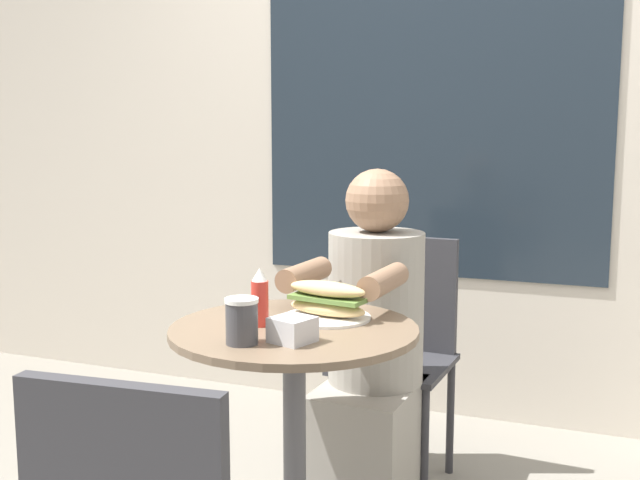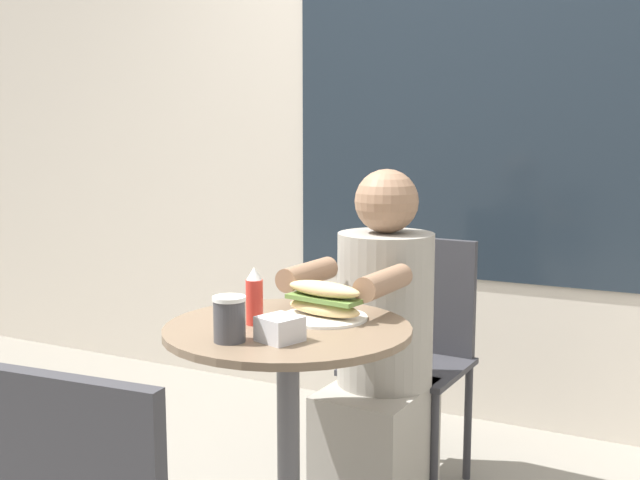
% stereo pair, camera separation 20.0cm
% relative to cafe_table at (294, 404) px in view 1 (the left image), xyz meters
% --- Properties ---
extents(storefront_wall, '(8.00, 0.09, 2.80)m').
position_rel_cafe_table_xyz_m(storefront_wall, '(0.00, 1.52, 0.86)').
color(storefront_wall, beige).
rests_on(storefront_wall, ground_plane).
extents(cafe_table, '(0.64, 0.64, 0.75)m').
position_rel_cafe_table_xyz_m(cafe_table, '(0.00, 0.00, 0.00)').
color(cafe_table, brown).
rests_on(cafe_table, ground_plane).
extents(diner_chair, '(0.40, 0.40, 0.87)m').
position_rel_cafe_table_xyz_m(diner_chair, '(0.06, 0.83, -0.02)').
color(diner_chair, '#333338').
rests_on(diner_chair, ground_plane).
extents(seated_diner, '(0.33, 0.56, 1.13)m').
position_rel_cafe_table_xyz_m(seated_diner, '(0.06, 0.49, -0.04)').
color(seated_diner, gray).
rests_on(seated_diner, ground_plane).
extents(sandwich_on_plate, '(0.23, 0.23, 0.10)m').
position_rel_cafe_table_xyz_m(sandwich_on_plate, '(0.05, 0.11, 0.25)').
color(sandwich_on_plate, white).
rests_on(sandwich_on_plate, cafe_table).
extents(drink_cup, '(0.08, 0.08, 0.11)m').
position_rel_cafe_table_xyz_m(drink_cup, '(-0.05, -0.19, 0.26)').
color(drink_cup, '#424247').
rests_on(drink_cup, cafe_table).
extents(napkin_box, '(0.11, 0.11, 0.06)m').
position_rel_cafe_table_xyz_m(napkin_box, '(0.05, -0.13, 0.24)').
color(napkin_box, silver).
rests_on(napkin_box, cafe_table).
extents(condiment_bottle, '(0.04, 0.04, 0.15)m').
position_rel_cafe_table_xyz_m(condiment_bottle, '(-0.08, -0.03, 0.28)').
color(condiment_bottle, red).
rests_on(condiment_bottle, cafe_table).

